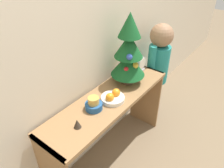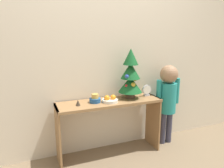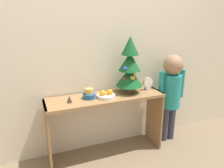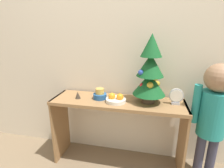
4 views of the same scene
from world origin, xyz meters
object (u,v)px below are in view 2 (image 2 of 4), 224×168
(fruit_bowl, at_px, (110,100))
(figurine, at_px, (78,103))
(child_figure, at_px, (168,94))
(singing_bowl, at_px, (95,99))
(desk_clock, at_px, (147,91))
(mini_tree, at_px, (130,75))

(fruit_bowl, relative_size, figurine, 2.77)
(figurine, bearing_deg, child_figure, 1.31)
(figurine, bearing_deg, fruit_bowl, -1.44)
(child_figure, bearing_deg, singing_bowl, 179.27)
(desk_clock, xyz_separation_m, figurine, (-0.89, -0.05, -0.04))
(singing_bowl, bearing_deg, mini_tree, 1.34)
(mini_tree, height_order, figurine, mini_tree)
(mini_tree, distance_m, child_figure, 0.61)
(fruit_bowl, distance_m, desk_clock, 0.53)
(mini_tree, bearing_deg, fruit_bowl, -168.19)
(singing_bowl, xyz_separation_m, desk_clock, (0.68, 0.01, 0.03))
(fruit_bowl, bearing_deg, mini_tree, 11.81)
(mini_tree, distance_m, fruit_bowl, 0.39)
(fruit_bowl, distance_m, figurine, 0.37)
(mini_tree, distance_m, desk_clock, 0.32)
(desk_clock, bearing_deg, mini_tree, -179.43)
(desk_clock, bearing_deg, figurine, -176.62)
(fruit_bowl, height_order, desk_clock, desk_clock)
(singing_bowl, bearing_deg, figurine, -169.13)
(mini_tree, bearing_deg, desk_clock, 0.57)
(mini_tree, relative_size, figurine, 9.15)
(mini_tree, relative_size, fruit_bowl, 3.31)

